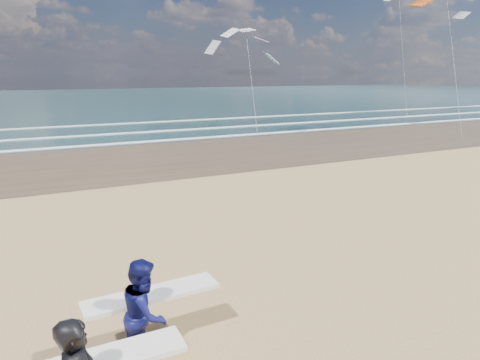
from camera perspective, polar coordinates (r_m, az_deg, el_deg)
wet_sand_strip at (r=31.79m, az=16.33°, el=5.43°), size 220.00×12.00×0.01m
ocean at (r=80.25m, az=-10.73°, el=10.68°), size 220.00×100.00×0.02m
foam_breakers at (r=39.78m, az=6.54°, el=7.61°), size 220.00×11.70×0.05m
surfer_far at (r=7.09m, az=-12.48°, el=-16.80°), size 2.22×1.18×1.79m
kite_0 at (r=35.41m, az=26.22°, el=17.63°), size 6.42×4.81×13.23m
kite_1 at (r=34.62m, az=1.28°, el=15.28°), size 6.35×4.80×9.04m
kite_5 at (r=53.33m, az=20.79°, el=16.90°), size 4.57×4.60×15.36m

